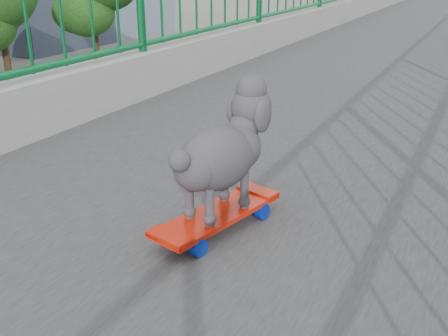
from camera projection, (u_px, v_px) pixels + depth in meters
railing at (340, 84)px, 3.07m from camera, size 3.00×24.00×1.42m
skateboard at (218, 216)px, 1.85m from camera, size 0.28×0.56×0.07m
poodle at (222, 150)px, 1.78m from camera, size 0.28×0.49×0.42m
car_4 at (57, 108)px, 26.94m from camera, size 1.72×4.28×1.46m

